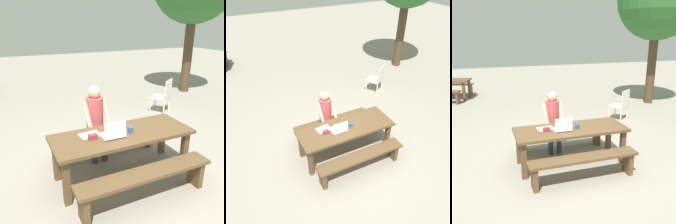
# 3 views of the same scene
# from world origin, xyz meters

# --- Properties ---
(ground_plane) EXTENTS (30.00, 30.00, 0.00)m
(ground_plane) POSITION_xyz_m (0.00, 0.00, 0.00)
(ground_plane) COLOR gray
(picnic_table_front) EXTENTS (2.08, 0.78, 0.71)m
(picnic_table_front) POSITION_xyz_m (0.00, 0.00, 0.61)
(picnic_table_front) COLOR brown
(picnic_table_front) RESTS_ON ground
(bench_near) EXTENTS (1.89, 0.30, 0.45)m
(bench_near) POSITION_xyz_m (0.00, -0.67, 0.34)
(bench_near) COLOR brown
(bench_near) RESTS_ON ground
(bench_far) EXTENTS (1.89, 0.30, 0.45)m
(bench_far) POSITION_xyz_m (0.00, 0.67, 0.34)
(bench_far) COLOR brown
(bench_far) RESTS_ON ground
(laptop) EXTENTS (0.32, 0.28, 0.25)m
(laptop) POSITION_xyz_m (-0.18, -0.06, 0.77)
(laptop) COLOR white
(laptop) RESTS_ON picnic_table_front
(small_pouch) EXTENTS (0.12, 0.08, 0.07)m
(small_pouch) POSITION_xyz_m (-0.46, -0.00, 0.74)
(small_pouch) COLOR #993338
(small_pouch) RESTS_ON picnic_table_front
(paper_sheet) EXTENTS (0.32, 0.24, 0.00)m
(paper_sheet) POSITION_xyz_m (-0.45, 0.14, 0.71)
(paper_sheet) COLOR white
(paper_sheet) RESTS_ON picnic_table_front
(coffee_mug) EXTENTS (0.08, 0.08, 0.09)m
(coffee_mug) POSITION_xyz_m (0.11, -0.04, 0.75)
(coffee_mug) COLOR #335693
(coffee_mug) RESTS_ON picnic_table_front
(person_seated) EXTENTS (0.39, 0.40, 1.28)m
(person_seated) POSITION_xyz_m (-0.17, 0.63, 0.74)
(person_seated) COLOR #333847
(person_seated) RESTS_ON ground
(plastic_chair) EXTENTS (0.61, 0.61, 0.88)m
(plastic_chair) POSITION_xyz_m (2.23, 2.02, 0.46)
(plastic_chair) COLOR silver
(plastic_chair) RESTS_ON ground
(tree_right) EXTENTS (2.56, 2.56, 4.70)m
(tree_right) POSITION_xyz_m (4.14, 3.42, 3.39)
(tree_right) COLOR #4C3823
(tree_right) RESTS_ON ground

